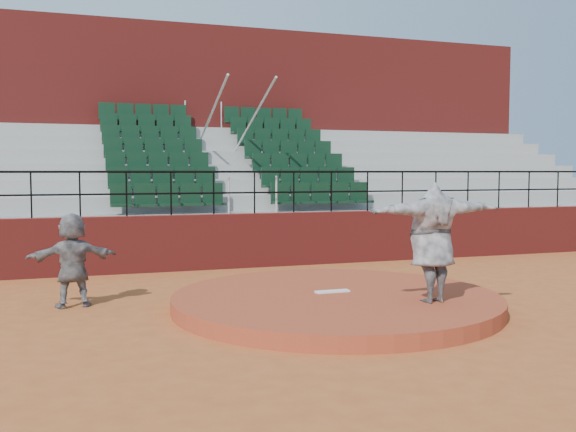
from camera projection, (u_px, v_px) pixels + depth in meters
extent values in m
plane|color=#AE5627|center=(336.00, 308.00, 10.81)|extent=(90.00, 90.00, 0.00)
cylinder|color=#A23F24|center=(336.00, 301.00, 10.81)|extent=(5.50, 5.50, 0.25)
cube|color=white|center=(332.00, 291.00, 10.94)|extent=(0.60, 0.15, 0.03)
cube|color=maroon|center=(255.00, 240.00, 15.49)|extent=(24.00, 0.30, 1.30)
cylinder|color=black|center=(254.00, 172.00, 15.37)|extent=(24.00, 0.05, 0.05)
cylinder|color=black|center=(255.00, 193.00, 15.41)|extent=(24.00, 0.04, 0.04)
cylinder|color=black|center=(31.00, 195.00, 13.80)|extent=(0.04, 0.04, 1.00)
cylinder|color=black|center=(80.00, 195.00, 14.12)|extent=(0.04, 0.04, 1.00)
cylinder|color=black|center=(126.00, 194.00, 14.45)|extent=(0.04, 0.04, 1.00)
cylinder|color=black|center=(171.00, 194.00, 14.77)|extent=(0.04, 0.04, 1.00)
cylinder|color=black|center=(214.00, 193.00, 15.09)|extent=(0.04, 0.04, 1.00)
cylinder|color=black|center=(255.00, 193.00, 15.41)|extent=(0.04, 0.04, 1.00)
cylinder|color=black|center=(294.00, 192.00, 15.73)|extent=(0.04, 0.04, 1.00)
cylinder|color=black|center=(331.00, 192.00, 16.05)|extent=(0.04, 0.04, 1.00)
cylinder|color=black|center=(367.00, 191.00, 16.37)|extent=(0.04, 0.04, 1.00)
cylinder|color=black|center=(402.00, 191.00, 16.70)|extent=(0.04, 0.04, 1.00)
cylinder|color=black|center=(436.00, 191.00, 17.02)|extent=(0.04, 0.04, 1.00)
cylinder|color=black|center=(468.00, 190.00, 17.34)|extent=(0.04, 0.04, 1.00)
cylinder|color=black|center=(499.00, 190.00, 17.66)|extent=(0.04, 0.04, 1.00)
cylinder|color=black|center=(529.00, 190.00, 17.98)|extent=(0.04, 0.04, 1.00)
cylinder|color=black|center=(558.00, 189.00, 18.30)|extent=(0.04, 0.04, 1.00)
cube|color=#9A9A95|center=(248.00, 238.00, 16.03)|extent=(24.00, 0.85, 1.30)
cube|color=black|center=(168.00, 199.00, 15.34)|extent=(2.75, 0.48, 0.72)
cube|color=black|center=(322.00, 196.00, 16.61)|extent=(2.75, 0.48, 0.72)
cube|color=#9A9A95|center=(240.00, 227.00, 16.82)|extent=(24.00, 0.85, 1.70)
cube|color=black|center=(163.00, 181.00, 16.11)|extent=(2.75, 0.48, 0.72)
cube|color=black|center=(310.00, 181.00, 17.38)|extent=(2.75, 0.48, 0.72)
cube|color=#9A9A95|center=(232.00, 217.00, 17.61)|extent=(24.00, 0.85, 2.10)
cube|color=black|center=(159.00, 166.00, 16.89)|extent=(2.75, 0.48, 0.72)
cube|color=black|center=(300.00, 166.00, 18.16)|extent=(2.75, 0.48, 0.72)
cube|color=#9A9A95|center=(225.00, 208.00, 18.40)|extent=(24.00, 0.85, 2.50)
cube|color=black|center=(154.00, 151.00, 17.66)|extent=(2.75, 0.48, 0.72)
cube|color=black|center=(290.00, 153.00, 18.93)|extent=(2.75, 0.48, 0.72)
cube|color=#9A9A95|center=(218.00, 200.00, 19.19)|extent=(24.00, 0.85, 2.90)
cube|color=black|center=(151.00, 138.00, 18.44)|extent=(2.75, 0.48, 0.72)
cube|color=black|center=(281.00, 140.00, 19.71)|extent=(2.75, 0.48, 0.72)
cube|color=#9A9A95|center=(212.00, 193.00, 19.98)|extent=(24.00, 0.85, 3.30)
cube|color=black|center=(147.00, 126.00, 19.21)|extent=(2.75, 0.48, 0.72)
cube|color=black|center=(273.00, 129.00, 20.48)|extent=(2.75, 0.48, 0.72)
cube|color=#9A9A95|center=(207.00, 186.00, 20.77)|extent=(24.00, 0.85, 3.70)
cube|color=black|center=(144.00, 115.00, 19.99)|extent=(2.75, 0.48, 0.72)
cube|color=black|center=(265.00, 118.00, 21.26)|extent=(2.75, 0.48, 0.72)
cylinder|color=silver|center=(204.00, 133.00, 18.06)|extent=(0.06, 5.97, 2.46)
cylinder|color=silver|center=(245.00, 133.00, 18.44)|extent=(0.06, 5.97, 2.46)
cube|color=maroon|center=(195.00, 136.00, 22.46)|extent=(24.00, 3.00, 7.10)
imported|color=black|center=(432.00, 242.00, 10.07)|extent=(2.35, 0.74, 1.89)
imported|color=black|center=(73.00, 260.00, 10.89)|extent=(1.53, 0.60, 1.61)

